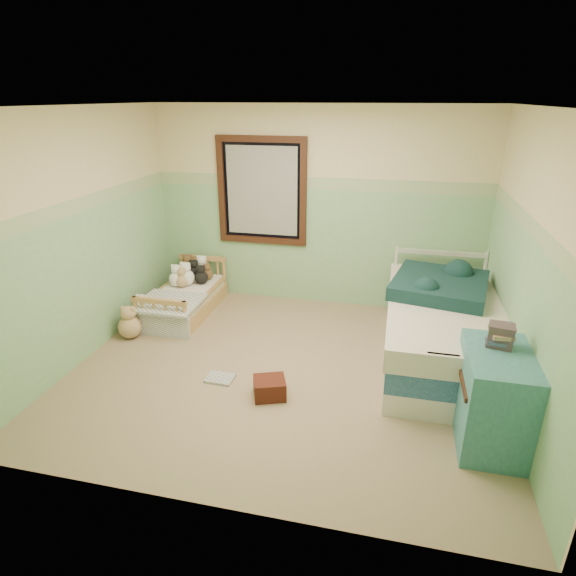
% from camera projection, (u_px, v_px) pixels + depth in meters
% --- Properties ---
extents(floor, '(4.20, 3.60, 0.02)m').
position_uv_depth(floor, '(283.00, 370.00, 4.82)').
color(floor, gray).
rests_on(floor, ground).
extents(ceiling, '(4.20, 3.60, 0.02)m').
position_uv_depth(ceiling, '(282.00, 105.00, 3.87)').
color(ceiling, silver).
rests_on(ceiling, wall_back).
extents(wall_back, '(4.20, 0.04, 2.50)m').
position_uv_depth(wall_back, '(316.00, 209.00, 5.97)').
color(wall_back, beige).
rests_on(wall_back, floor).
extents(wall_front, '(4.20, 0.04, 2.50)m').
position_uv_depth(wall_front, '(210.00, 345.00, 2.72)').
color(wall_front, beige).
rests_on(wall_front, floor).
extents(wall_left, '(0.04, 3.60, 2.50)m').
position_uv_depth(wall_left, '(81.00, 237.00, 4.78)').
color(wall_left, beige).
rests_on(wall_left, floor).
extents(wall_right, '(0.04, 3.60, 2.50)m').
position_uv_depth(wall_right, '(530.00, 269.00, 3.91)').
color(wall_right, beige).
rests_on(wall_right, floor).
extents(wainscot_mint, '(4.20, 0.01, 1.50)m').
position_uv_depth(wainscot_mint, '(315.00, 247.00, 6.14)').
color(wainscot_mint, '#73B172').
rests_on(wainscot_mint, floor).
extents(border_strip, '(4.20, 0.01, 0.15)m').
position_uv_depth(border_strip, '(317.00, 183.00, 5.83)').
color(border_strip, '#598158').
rests_on(border_strip, wall_back).
extents(window_frame, '(1.16, 0.06, 1.36)m').
position_uv_depth(window_frame, '(262.00, 191.00, 6.00)').
color(window_frame, black).
rests_on(window_frame, wall_back).
extents(window_blinds, '(0.92, 0.01, 1.12)m').
position_uv_depth(window_blinds, '(262.00, 191.00, 6.01)').
color(window_blinds, '#B8B7B4').
rests_on(window_blinds, window_frame).
extents(toddler_bed_frame, '(0.67, 1.34, 0.17)m').
position_uv_depth(toddler_bed_frame, '(185.00, 306.00, 6.05)').
color(toddler_bed_frame, '#9B6A44').
rests_on(toddler_bed_frame, floor).
extents(toddler_mattress, '(0.61, 1.29, 0.12)m').
position_uv_depth(toddler_mattress, '(184.00, 295.00, 6.00)').
color(toddler_mattress, white).
rests_on(toddler_mattress, toddler_bed_frame).
extents(patchwork_quilt, '(0.73, 0.67, 0.03)m').
position_uv_depth(patchwork_quilt, '(169.00, 303.00, 5.59)').
color(patchwork_quilt, '#6680AF').
rests_on(patchwork_quilt, toddler_mattress).
extents(plush_bed_brown, '(0.21, 0.21, 0.21)m').
position_uv_depth(plush_bed_brown, '(188.00, 269.00, 6.42)').
color(plush_bed_brown, brown).
rests_on(plush_bed_brown, toddler_mattress).
extents(plush_bed_white, '(0.21, 0.21, 0.21)m').
position_uv_depth(plush_bed_white, '(202.00, 270.00, 6.37)').
color(plush_bed_white, white).
rests_on(plush_bed_white, toddler_mattress).
extents(plush_bed_tan, '(0.19, 0.19, 0.19)m').
position_uv_depth(plush_bed_tan, '(185.00, 275.00, 6.21)').
color(plush_bed_tan, tan).
rests_on(plush_bed_tan, toddler_mattress).
extents(plush_bed_dark, '(0.17, 0.17, 0.17)m').
position_uv_depth(plush_bed_dark, '(202.00, 277.00, 6.17)').
color(plush_bed_dark, black).
rests_on(plush_bed_dark, toddler_mattress).
extents(plush_floor_cream, '(0.23, 0.23, 0.23)m').
position_uv_depth(plush_floor_cream, '(143.00, 311.00, 5.82)').
color(plush_floor_cream, silver).
rests_on(plush_floor_cream, floor).
extents(plush_floor_tan, '(0.26, 0.26, 0.26)m').
position_uv_depth(plush_floor_tan, '(130.00, 327.00, 5.39)').
color(plush_floor_tan, tan).
rests_on(plush_floor_tan, floor).
extents(twin_bed_frame, '(1.08, 2.17, 0.22)m').
position_uv_depth(twin_bed_frame, '(440.00, 351.00, 4.93)').
color(twin_bed_frame, silver).
rests_on(twin_bed_frame, floor).
extents(twin_boxspring, '(1.08, 2.17, 0.22)m').
position_uv_depth(twin_boxspring, '(442.00, 332.00, 4.85)').
color(twin_boxspring, navy).
rests_on(twin_boxspring, twin_bed_frame).
extents(twin_mattress, '(1.13, 2.21, 0.22)m').
position_uv_depth(twin_mattress, '(445.00, 313.00, 4.77)').
color(twin_mattress, silver).
rests_on(twin_mattress, twin_boxspring).
extents(teal_blanket, '(1.09, 1.14, 0.14)m').
position_uv_depth(teal_blanket, '(440.00, 285.00, 4.98)').
color(teal_blanket, black).
rests_on(teal_blanket, twin_mattress).
extents(dresser, '(0.49, 0.78, 0.78)m').
position_uv_depth(dresser, '(493.00, 398.00, 3.69)').
color(dresser, '#366A75').
rests_on(dresser, floor).
extents(book_stack, '(0.21, 0.18, 0.18)m').
position_uv_depth(book_stack, '(501.00, 336.00, 3.62)').
color(book_stack, brown).
rests_on(book_stack, dresser).
extents(red_pillow, '(0.35, 0.33, 0.18)m').
position_uv_depth(red_pillow, '(270.00, 388.00, 4.34)').
color(red_pillow, maroon).
rests_on(red_pillow, floor).
extents(floor_book, '(0.28, 0.22, 0.02)m').
position_uv_depth(floor_book, '(220.00, 378.00, 4.63)').
color(floor_book, '#EEBE4E').
rests_on(floor_book, floor).
extents(extra_plush_0, '(0.18, 0.18, 0.18)m').
position_uv_depth(extra_plush_0, '(194.00, 272.00, 6.34)').
color(extra_plush_0, black).
rests_on(extra_plush_0, toddler_mattress).
extents(extra_plush_1, '(0.18, 0.18, 0.18)m').
position_uv_depth(extra_plush_1, '(182.00, 280.00, 6.06)').
color(extra_plush_1, tan).
rests_on(extra_plush_1, toddler_mattress).
extents(extra_plush_2, '(0.20, 0.20, 0.20)m').
position_uv_depth(extra_plush_2, '(177.00, 279.00, 6.08)').
color(extra_plush_2, white).
rests_on(extra_plush_2, toddler_mattress).
extents(extra_plush_3, '(0.21, 0.21, 0.21)m').
position_uv_depth(extra_plush_3, '(186.00, 278.00, 6.10)').
color(extra_plush_3, white).
rests_on(extra_plush_3, toddler_mattress).
extents(extra_plush_4, '(0.15, 0.15, 0.15)m').
position_uv_depth(extra_plush_4, '(207.00, 274.00, 6.31)').
color(extra_plush_4, brown).
rests_on(extra_plush_4, toddler_mattress).
extents(extra_plush_5, '(0.15, 0.15, 0.15)m').
position_uv_depth(extra_plush_5, '(192.00, 272.00, 6.38)').
color(extra_plush_5, tan).
rests_on(extra_plush_5, toddler_mattress).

